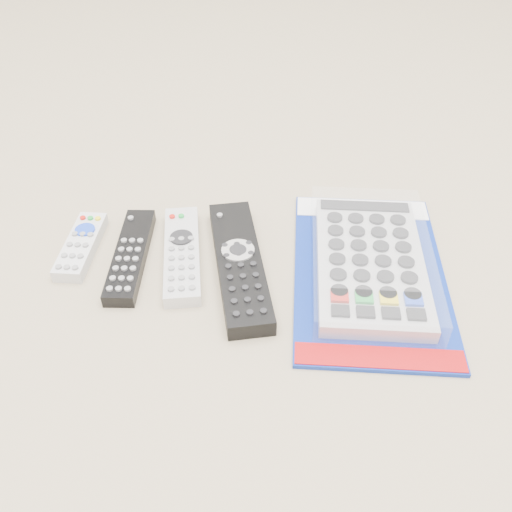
{
  "coord_description": "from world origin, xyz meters",
  "views": [
    {
      "loc": [
        -0.01,
        -0.64,
        0.56
      ],
      "look_at": [
        0.04,
        -0.02,
        0.01
      ],
      "focal_mm": 40.0,
      "sensor_mm": 36.0,
      "label": 1
    }
  ],
  "objects": [
    {
      "name": "remote_small_grey",
      "position": [
        -0.22,
        0.03,
        0.01
      ],
      "size": [
        0.06,
        0.15,
        0.02
      ],
      "rotation": [
        0.0,
        0.0,
        -0.15
      ],
      "color": "#BCBCBE",
      "rests_on": "ground"
    },
    {
      "name": "remote_silver_dvd",
      "position": [
        -0.07,
        -0.0,
        0.01
      ],
      "size": [
        0.06,
        0.2,
        0.02
      ],
      "rotation": [
        0.0,
        0.0,
        0.03
      ],
      "color": "silver",
      "rests_on": "ground"
    },
    {
      "name": "remote_slim_black",
      "position": [
        -0.14,
        -0.0,
        0.01
      ],
      "size": [
        0.06,
        0.2,
        0.02
      ],
      "rotation": [
        0.0,
        0.0,
        -0.09
      ],
      "color": "black",
      "rests_on": "ground"
    },
    {
      "name": "jumbo_remote_packaged",
      "position": [
        0.2,
        -0.05,
        0.02
      ],
      "size": [
        0.26,
        0.38,
        0.05
      ],
      "rotation": [
        0.0,
        0.0,
        -0.14
      ],
      "color": "navy",
      "rests_on": "ground"
    },
    {
      "name": "remote_large_black",
      "position": [
        0.02,
        -0.03,
        0.01
      ],
      "size": [
        0.08,
        0.27,
        0.03
      ],
      "rotation": [
        0.0,
        0.0,
        0.07
      ],
      "color": "black",
      "rests_on": "ground"
    }
  ]
}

